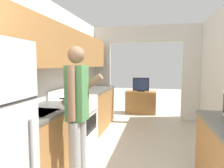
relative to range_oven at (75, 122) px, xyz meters
name	(u,v)px	position (x,y,z in m)	size (l,w,h in m)	color
wall_left	(46,65)	(-0.26, -0.44, 1.00)	(0.38, 7.28, 2.50)	silver
wall_far_with_doorway	(145,65)	(1.09, 2.20, 1.01)	(3.20, 0.06, 2.50)	silver
counter_left	(79,119)	(-0.01, 0.22, 0.00)	(0.62, 3.68, 0.90)	#9E6B38
range_oven	(75,122)	(0.00, 0.00, 0.00)	(0.66, 0.77, 1.04)	white
person	(77,115)	(0.51, -1.12, 0.44)	(0.53, 0.38, 1.67)	#9E9E9E
tv_cabinet	(141,102)	(0.95, 2.81, -0.12)	(0.90, 0.42, 0.67)	#9E6B38
television	(141,85)	(0.95, 2.77, 0.41)	(0.49, 0.16, 0.41)	black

